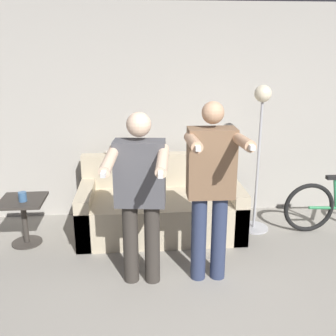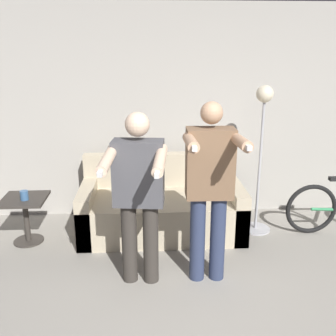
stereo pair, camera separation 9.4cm
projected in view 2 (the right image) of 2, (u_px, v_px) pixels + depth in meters
name	position (u px, v px, depth m)	size (l,w,h in m)	color
wall_back	(180.00, 114.00, 4.87)	(10.00, 0.05, 2.60)	#B7B2A8
couch	(162.00, 209.00, 4.60)	(1.85, 0.91, 0.86)	beige
person_left	(138.00, 189.00, 3.40)	(0.56, 0.72, 1.58)	#38332D
person_right	(210.00, 183.00, 3.42)	(0.49, 0.68, 1.66)	#2D3856
cat	(128.00, 148.00, 4.71)	(0.45, 0.15, 0.17)	#B7AD9E
floor_lamp	(262.00, 137.00, 4.37)	(0.34, 0.34, 1.70)	#B2B2B7
side_table	(25.00, 210.00, 4.30)	(0.47, 0.47, 0.52)	#38332D
cup	(24.00, 195.00, 4.20)	(0.09, 0.09, 0.10)	#3D6693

